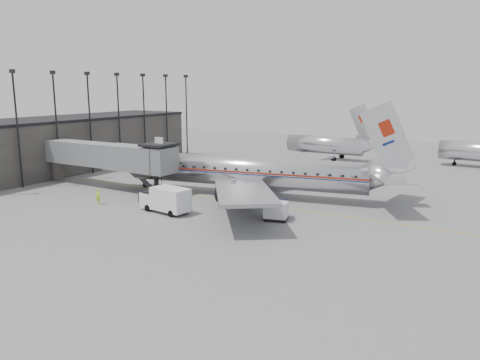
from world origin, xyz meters
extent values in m
plane|color=slate|center=(0.00, 0.00, 0.00)|extent=(160.00, 160.00, 0.00)
cube|color=#383533|center=(-34.00, 10.00, 4.00)|extent=(12.00, 46.00, 8.00)
cube|color=gold|center=(3.00, 6.00, 0.01)|extent=(60.00, 0.15, 0.01)
cube|color=slate|center=(-22.00, 3.60, 4.30)|extent=(12.00, 2.80, 3.00)
cube|color=slate|center=(-13.00, 3.60, 4.30)|extent=(8.00, 3.00, 3.10)
cube|color=slate|center=(-9.00, 4.00, 4.30)|extent=(3.20, 3.60, 3.20)
cube|color=black|center=(-9.00, 4.00, 6.20)|extent=(3.40, 3.80, 0.30)
cube|color=white|center=(-9.00, 4.00, 6.70)|extent=(1.20, 0.15, 0.80)
cylinder|color=black|center=(-9.30, 3.60, 1.40)|extent=(0.56, 0.56, 2.80)
cube|color=black|center=(-9.30, 3.60, 0.35)|extent=(1.60, 2.20, 0.70)
cylinder|color=black|center=(-9.30, 2.60, 0.30)|extent=(0.30, 0.60, 0.60)
cylinder|color=black|center=(-9.30, 4.60, 0.30)|extent=(0.30, 0.60, 0.60)
cylinder|color=#383533|center=(-27.50, 3.60, 1.40)|extent=(1.60, 1.60, 2.80)
cube|color=black|center=(-8.20, 1.30, 1.50)|extent=(0.90, 3.20, 2.90)
cylinder|color=black|center=(-27.50, -2.00, 7.50)|extent=(0.24, 0.24, 15.00)
cube|color=black|center=(-27.50, -2.00, 15.00)|extent=(0.90, 0.25, 0.50)
cylinder|color=black|center=(-27.50, 4.00, 7.50)|extent=(0.24, 0.24, 15.00)
cube|color=black|center=(-27.50, 4.00, 15.00)|extent=(0.90, 0.25, 0.50)
cylinder|color=black|center=(-27.50, 10.00, 7.50)|extent=(0.24, 0.24, 15.00)
cube|color=black|center=(-27.50, 10.00, 15.00)|extent=(0.90, 0.25, 0.50)
cylinder|color=black|center=(-27.50, 16.00, 7.50)|extent=(0.24, 0.24, 15.00)
cube|color=black|center=(-27.50, 16.00, 15.00)|extent=(0.90, 0.25, 0.50)
cylinder|color=black|center=(-27.50, 22.00, 7.50)|extent=(0.24, 0.24, 15.00)
cube|color=black|center=(-27.50, 22.00, 15.00)|extent=(0.90, 0.25, 0.50)
cylinder|color=black|center=(-27.50, 28.00, 7.50)|extent=(0.24, 0.24, 15.00)
cube|color=black|center=(-27.50, 28.00, 15.00)|extent=(0.90, 0.25, 0.50)
cylinder|color=black|center=(-27.50, 34.00, 7.50)|extent=(0.24, 0.24, 15.00)
cube|color=black|center=(-27.50, 34.00, 15.00)|extent=(0.90, 0.25, 0.50)
cylinder|color=silver|center=(-2.00, 42.00, 2.60)|extent=(14.00, 3.20, 3.20)
cube|color=silver|center=(4.80, 42.00, 7.00)|extent=(5.17, 0.26, 6.52)
cylinder|color=black|center=(-6.50, 42.00, 0.50)|extent=(0.24, 0.24, 1.00)
cylinder|color=black|center=(19.50, 46.00, 0.50)|extent=(0.24, 0.24, 1.00)
cylinder|color=silver|center=(0.00, 9.00, 2.97)|extent=(29.80, 9.34, 3.66)
cone|color=silver|center=(-16.00, 5.84, 2.97)|extent=(3.62, 4.16, 3.66)
cone|color=silver|center=(16.29, 12.22, 3.36)|extent=(4.55, 4.18, 3.47)
cube|color=maroon|center=(0.00, 9.00, 3.21)|extent=(29.81, 9.39, 0.18)
cube|color=navy|center=(0.00, 9.00, 2.99)|extent=(29.81, 9.39, 0.10)
cube|color=silver|center=(16.00, 12.16, 7.91)|extent=(6.01, 1.47, 7.60)
cube|color=gray|center=(1.18, 18.30, 2.67)|extent=(8.81, 16.62, 1.17)
cube|color=gray|center=(4.63, 0.85, 2.67)|extent=(13.55, 16.06, 1.17)
cylinder|color=gray|center=(-0.51, 14.14, 1.43)|extent=(3.70, 2.69, 2.08)
cylinder|color=gray|center=(1.48, 4.05, 1.43)|extent=(3.70, 2.69, 2.08)
cylinder|color=black|center=(-13.58, 6.32, 0.64)|extent=(0.20, 0.20, 1.28)
cylinder|color=black|center=(1.44, 11.90, 0.69)|extent=(0.26, 0.26, 1.38)
cylinder|color=black|center=(1.44, 11.90, 0.44)|extent=(1.04, 0.53, 0.99)
cylinder|color=black|center=(2.44, 6.86, 0.69)|extent=(0.26, 0.26, 1.38)
cylinder|color=black|center=(2.44, 6.86, 0.44)|extent=(1.04, 0.53, 0.99)
cube|color=white|center=(-2.50, -2.09, 1.52)|extent=(4.33, 2.77, 2.37)
cube|color=white|center=(-5.30, -1.72, 1.07)|extent=(2.07, 2.36, 1.58)
cube|color=black|center=(-5.30, -1.72, 1.75)|extent=(1.59, 2.08, 0.68)
cylinder|color=black|center=(-5.10, -2.77, 0.36)|extent=(0.75, 0.37, 0.72)
cylinder|color=black|center=(-4.83, -0.76, 0.36)|extent=(0.75, 0.37, 0.72)
cylinder|color=black|center=(-1.51, -3.24, 0.36)|extent=(0.75, 0.37, 0.72)
cylinder|color=black|center=(-1.25, -1.23, 0.36)|extent=(0.75, 0.37, 0.72)
cube|color=#0D0F35|center=(7.85, 2.00, 1.03)|extent=(2.57, 2.23, 1.51)
cube|color=black|center=(7.85, 2.00, 0.22)|extent=(2.70, 2.37, 0.13)
cylinder|color=black|center=(7.24, 1.11, 0.16)|extent=(0.35, 0.23, 0.32)
cylinder|color=black|center=(8.87, 1.67, 0.16)|extent=(0.35, 0.23, 0.32)
cylinder|color=black|center=(6.82, 2.33, 0.16)|extent=(0.35, 0.23, 0.32)
cylinder|color=black|center=(8.46, 2.89, 0.16)|extent=(0.35, 0.23, 0.32)
cube|color=silver|center=(8.18, 1.20, 1.07)|extent=(2.59, 2.19, 1.57)
cube|color=black|center=(8.18, 1.20, 0.22)|extent=(2.73, 2.32, 0.13)
cylinder|color=black|center=(7.47, 0.33, 0.17)|extent=(0.36, 0.21, 0.34)
cylinder|color=black|center=(9.22, 0.77, 0.17)|extent=(0.36, 0.21, 0.34)
cylinder|color=black|center=(7.14, 1.63, 0.17)|extent=(0.36, 0.21, 0.34)
cylinder|color=black|center=(8.89, 2.07, 0.17)|extent=(0.36, 0.21, 0.34)
imported|color=#C1F31C|center=(-12.00, -3.26, 0.88)|extent=(0.65, 0.44, 1.75)
camera|label=1|loc=(28.04, -39.31, 13.14)|focal=35.00mm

